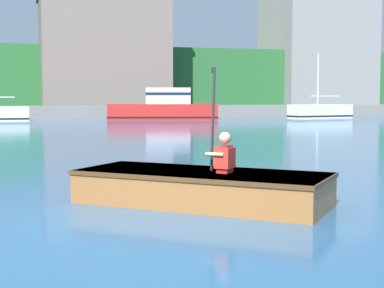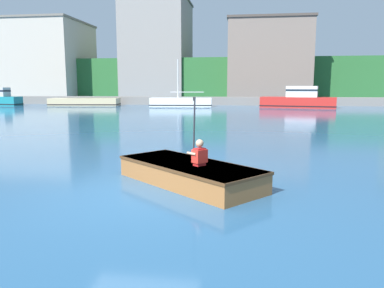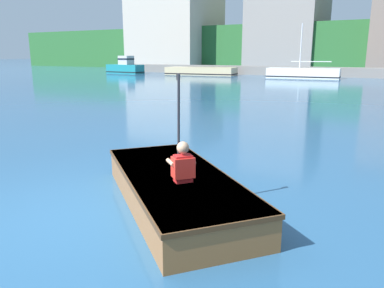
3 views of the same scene
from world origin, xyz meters
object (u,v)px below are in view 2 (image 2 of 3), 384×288
Objects in this scene: moored_boat_dock_center_far at (1,99)px; moored_boat_dock_west_inner at (299,100)px; rowboat_foreground at (187,172)px; person_paddler at (199,153)px; moored_boat_dock_center_near at (181,102)px; moored_boat_dock_east_inner at (85,102)px.

moored_boat_dock_west_inner is at bearing 0.96° from moored_boat_dock_center_far.
rowboat_foreground is 0.62m from person_paddler.
moored_boat_dock_center_near is at bearing 177.37° from moored_boat_dock_west_inner.
moored_boat_dock_center_far is at bearing 130.10° from person_paddler.
moored_boat_dock_center_far reaches higher than moored_boat_dock_east_inner.
moored_boat_dock_center_far is 3.25× the size of person_paddler.
rowboat_foreground is 2.47× the size of person_paddler.
rowboat_foreground is at bearing 139.09° from person_paddler.
person_paddler reaches higher than moored_boat_dock_east_inner.
person_paddler is (0.30, -0.26, 0.48)m from rowboat_foreground.
moored_boat_dock_center_far is (-32.32, -0.54, -0.11)m from moored_boat_dock_west_inner.
moored_boat_dock_west_inner reaches higher than moored_boat_dock_east_inner.
rowboat_foreground is at bearing -62.84° from moored_boat_dock_east_inner.
person_paddler is (25.87, -30.71, 0.05)m from moored_boat_dock_center_far.
person_paddler is (16.71, -32.23, 0.36)m from moored_boat_dock_east_inner.
moored_boat_dock_center_far is 9.29m from moored_boat_dock_east_inner.
moored_boat_dock_center_near is 1.85× the size of rowboat_foreground.
moored_boat_dock_center_far is at bearing -179.04° from moored_boat_dock_west_inner.
moored_boat_dock_west_inner is at bearing 78.33° from person_paddler.
moored_boat_dock_west_inner is 23.18m from moored_boat_dock_east_inner.
moored_boat_dock_east_inner is at bearing 117.16° from rowboat_foreground.
moored_boat_dock_west_inner reaches higher than moored_boat_dock_center_far.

